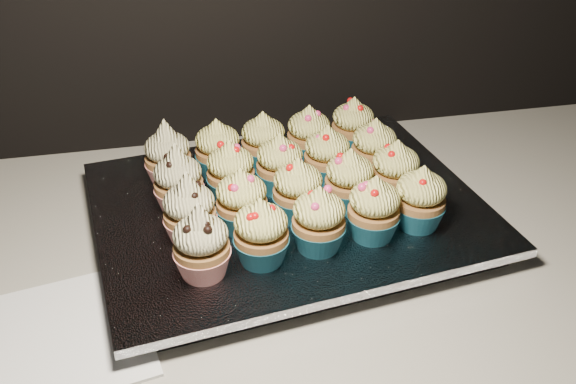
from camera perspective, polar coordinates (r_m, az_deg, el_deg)
The scene contains 24 objects.
worktop at distance 0.82m, azimuth -15.34°, elevation -7.32°, with size 2.44×0.64×0.04m, color beige.
napkin at distance 0.73m, azimuth -19.82°, elevation -12.13°, with size 0.18×0.18×0.00m, color white.
baking_tray at distance 0.84m, azimuth 0.00°, elevation -2.23°, with size 0.45×0.34×0.02m, color black.
foil_lining at distance 0.84m, azimuth 0.00°, elevation -1.27°, with size 0.49×0.38×0.01m, color silver.
cupcake_0 at distance 0.70m, azimuth -7.71°, elevation -4.63°, with size 0.06×0.06×0.10m.
cupcake_1 at distance 0.71m, azimuth -2.41°, elevation -3.69°, with size 0.06×0.06×0.08m.
cupcake_2 at distance 0.73m, azimuth 2.75°, elevation -2.57°, with size 0.06×0.06×0.08m.
cupcake_3 at distance 0.76m, azimuth 7.63°, elevation -1.56°, with size 0.06×0.06×0.08m.
cupcake_4 at distance 0.79m, azimuth 11.67°, elevation -0.61°, with size 0.06×0.06×0.08m.
cupcake_5 at distance 0.75m, azimuth -8.74°, elevation -1.70°, with size 0.06×0.06×0.10m.
cupcake_6 at distance 0.77m, azimuth -4.14°, elevation -0.88°, with size 0.06×0.06×0.08m.
cupcake_7 at distance 0.79m, azimuth 0.87°, elevation 0.12°, with size 0.06×0.06×0.08m.
cupcake_8 at distance 0.81m, azimuth 5.46°, elevation 0.98°, with size 0.06×0.06×0.08m.
cupcake_9 at distance 0.84m, azimuth 9.49°, elevation 1.80°, with size 0.06×0.06×0.08m.
cupcake_10 at distance 0.81m, azimuth -9.72°, elevation 0.96°, with size 0.06×0.06×0.10m.
cupcake_11 at distance 0.83m, azimuth -5.12°, elevation 1.74°, with size 0.06×0.06×0.08m.
cupcake_12 at distance 0.84m, azimuth -0.74°, elevation 2.43°, with size 0.06×0.06×0.08m.
cupcake_13 at distance 0.86m, azimuth 3.47°, elevation 3.21°, with size 0.06×0.06×0.08m.
cupcake_14 at distance 0.89m, azimuth 7.65°, elevation 3.84°, with size 0.06×0.06×0.08m.
cupcake_15 at distance 0.87m, azimuth -10.64°, elevation 3.18°, with size 0.06×0.06×0.10m.
cupcake_16 at distance 0.88m, azimuth -6.25°, elevation 3.77°, with size 0.06×0.06×0.08m.
cupcake_17 at distance 0.90m, azimuth -2.20°, elevation 4.48°, with size 0.06×0.06×0.08m.
cupcake_18 at distance 0.91m, azimuth 1.86°, elevation 5.09°, with size 0.06×0.06×0.08m.
cupcake_19 at distance 0.94m, azimuth 5.79°, elevation 5.83°, with size 0.06×0.06×0.08m.
Camera 1 is at (0.09, 1.06, 1.39)m, focal length 40.00 mm.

